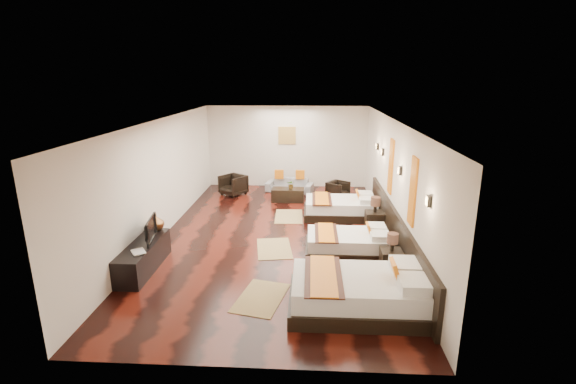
# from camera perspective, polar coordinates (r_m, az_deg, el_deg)

# --- Properties ---
(floor) EXTENTS (5.50, 9.50, 0.01)m
(floor) POSITION_cam_1_polar(r_m,az_deg,el_deg) (10.13, -1.69, -6.06)
(floor) COLOR black
(floor) RESTS_ON ground
(ceiling) EXTENTS (5.50, 9.50, 0.01)m
(ceiling) POSITION_cam_1_polar(r_m,az_deg,el_deg) (9.45, -1.82, 9.91)
(ceiling) COLOR white
(ceiling) RESTS_ON floor
(back_wall) EXTENTS (5.50, 0.01, 2.80)m
(back_wall) POSITION_cam_1_polar(r_m,az_deg,el_deg) (14.33, -0.14, 6.29)
(back_wall) COLOR silver
(back_wall) RESTS_ON floor
(left_wall) EXTENTS (0.01, 9.50, 2.80)m
(left_wall) POSITION_cam_1_polar(r_m,az_deg,el_deg) (10.30, -17.19, 1.78)
(left_wall) COLOR silver
(left_wall) RESTS_ON floor
(right_wall) EXTENTS (0.01, 9.50, 2.80)m
(right_wall) POSITION_cam_1_polar(r_m,az_deg,el_deg) (9.85, 14.40, 1.38)
(right_wall) COLOR silver
(right_wall) RESTS_ON floor
(headboard_panel) EXTENTS (0.08, 6.60, 0.90)m
(headboard_panel) POSITION_cam_1_polar(r_m,az_deg,el_deg) (9.38, 14.68, -5.47)
(headboard_panel) COLOR black
(headboard_panel) RESTS_ON floor
(bed_near) EXTENTS (2.34, 1.47, 0.89)m
(bed_near) POSITION_cam_1_polar(r_m,az_deg,el_deg) (7.13, 10.17, -13.55)
(bed_near) COLOR black
(bed_near) RESTS_ON floor
(bed_mid) EXTENTS (1.86, 1.17, 0.71)m
(bed_mid) POSITION_cam_1_polar(r_m,az_deg,el_deg) (9.17, 8.48, -7.01)
(bed_mid) COLOR black
(bed_mid) RESTS_ON floor
(bed_far) EXTENTS (2.00, 1.26, 0.76)m
(bed_far) POSITION_cam_1_polar(r_m,az_deg,el_deg) (11.48, 7.42, -2.13)
(bed_far) COLOR black
(bed_far) RESTS_ON floor
(nightstand_a) EXTENTS (0.41, 0.41, 0.82)m
(nightstand_a) POSITION_cam_1_polar(r_m,az_deg,el_deg) (8.48, 14.13, -8.94)
(nightstand_a) COLOR black
(nightstand_a) RESTS_ON floor
(nightstand_b) EXTENTS (0.45, 0.45, 0.89)m
(nightstand_b) POSITION_cam_1_polar(r_m,az_deg,el_deg) (10.53, 11.92, -3.71)
(nightstand_b) COLOR black
(nightstand_b) RESTS_ON floor
(jute_mat_near) EXTENTS (1.00, 1.34, 0.01)m
(jute_mat_near) POSITION_cam_1_polar(r_m,az_deg,el_deg) (7.48, -3.76, -14.42)
(jute_mat_near) COLOR #9D824F
(jute_mat_near) RESTS_ON floor
(jute_mat_mid) EXTENTS (0.92, 1.30, 0.01)m
(jute_mat_mid) POSITION_cam_1_polar(r_m,az_deg,el_deg) (9.39, -1.93, -7.83)
(jute_mat_mid) COLOR #9D824F
(jute_mat_mid) RESTS_ON floor
(jute_mat_far) EXTENTS (0.79, 1.23, 0.01)m
(jute_mat_far) POSITION_cam_1_polar(r_m,az_deg,el_deg) (11.44, 0.12, -3.40)
(jute_mat_far) COLOR #9D824F
(jute_mat_far) RESTS_ON floor
(tv_console) EXTENTS (0.50, 1.80, 0.55)m
(tv_console) POSITION_cam_1_polar(r_m,az_deg,el_deg) (8.82, -19.42, -8.48)
(tv_console) COLOR black
(tv_console) RESTS_ON floor
(tv) EXTENTS (0.25, 0.84, 0.48)m
(tv) POSITION_cam_1_polar(r_m,az_deg,el_deg) (8.77, -18.97, -4.96)
(tv) COLOR black
(tv) RESTS_ON tv_console
(book) EXTENTS (0.37, 0.38, 0.03)m
(book) POSITION_cam_1_polar(r_m,az_deg,el_deg) (8.31, -20.83, -7.96)
(book) COLOR black
(book) RESTS_ON tv_console
(figurine) EXTENTS (0.36, 0.36, 0.37)m
(figurine) POSITION_cam_1_polar(r_m,az_deg,el_deg) (9.32, -17.90, -3.98)
(figurine) COLOR brown
(figurine) RESTS_ON tv_console
(sofa) EXTENTS (1.65, 0.92, 0.46)m
(sofa) POSITION_cam_1_polar(r_m,az_deg,el_deg) (13.80, 0.22, 0.94)
(sofa) COLOR gray
(sofa) RESTS_ON floor
(armchair_left) EXTENTS (1.01, 1.01, 0.67)m
(armchair_left) POSITION_cam_1_polar(r_m,az_deg,el_deg) (13.56, -7.62, 0.98)
(armchair_left) COLOR black
(armchair_left) RESTS_ON floor
(armchair_right) EXTENTS (0.83, 0.83, 0.55)m
(armchair_right) POSITION_cam_1_polar(r_m,az_deg,el_deg) (13.16, 6.95, 0.29)
(armchair_right) COLOR black
(armchair_right) RESTS_ON floor
(coffee_table) EXTENTS (1.01, 0.52, 0.40)m
(coffee_table) POSITION_cam_1_polar(r_m,az_deg,el_deg) (12.80, -0.02, -0.39)
(coffee_table) COLOR black
(coffee_table) RESTS_ON floor
(table_plant) EXTENTS (0.27, 0.24, 0.28)m
(table_plant) POSITION_cam_1_polar(r_m,az_deg,el_deg) (12.70, 0.45, 1.08)
(table_plant) COLOR #256120
(table_plant) RESTS_ON coffee_table
(orange_panel_a) EXTENTS (0.04, 0.40, 1.30)m
(orange_panel_a) POSITION_cam_1_polar(r_m,az_deg,el_deg) (7.98, 16.94, 0.07)
(orange_panel_a) COLOR #D86014
(orange_panel_a) RESTS_ON right_wall
(orange_panel_b) EXTENTS (0.04, 0.40, 1.30)m
(orange_panel_b) POSITION_cam_1_polar(r_m,az_deg,el_deg) (10.07, 14.09, 3.46)
(orange_panel_b) COLOR #D86014
(orange_panel_b) RESTS_ON right_wall
(sconce_near) EXTENTS (0.07, 0.12, 0.18)m
(sconce_near) POSITION_cam_1_polar(r_m,az_deg,el_deg) (6.91, 18.91, -1.20)
(sconce_near) COLOR black
(sconce_near) RESTS_ON right_wall
(sconce_mid) EXTENTS (0.07, 0.12, 0.18)m
(sconce_mid) POSITION_cam_1_polar(r_m,az_deg,el_deg) (8.98, 15.26, 2.90)
(sconce_mid) COLOR black
(sconce_mid) RESTS_ON right_wall
(sconce_far) EXTENTS (0.07, 0.12, 0.18)m
(sconce_far) POSITION_cam_1_polar(r_m,az_deg,el_deg) (11.10, 12.98, 5.44)
(sconce_far) COLOR black
(sconce_far) RESTS_ON right_wall
(sconce_lounge) EXTENTS (0.07, 0.12, 0.18)m
(sconce_lounge) POSITION_cam_1_polar(r_m,az_deg,el_deg) (11.97, 12.28, 6.22)
(sconce_lounge) COLOR black
(sconce_lounge) RESTS_ON right_wall
(gold_artwork) EXTENTS (0.60, 0.04, 0.60)m
(gold_artwork) POSITION_cam_1_polar(r_m,az_deg,el_deg) (14.25, -0.14, 7.86)
(gold_artwork) COLOR #AD873F
(gold_artwork) RESTS_ON back_wall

